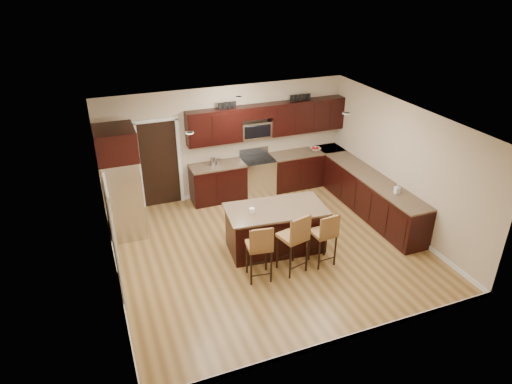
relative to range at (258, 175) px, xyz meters
name	(u,v)px	position (x,y,z in m)	size (l,w,h in m)	color
floor	(270,249)	(-0.68, -2.45, -0.47)	(6.00, 6.00, 0.00)	olive
ceiling	(273,121)	(-0.68, -2.45, 2.23)	(6.00, 6.00, 0.00)	silver
wall_back	(227,142)	(-0.68, 0.30, 0.88)	(6.00, 6.00, 0.00)	#C0AC8B
wall_left	(108,218)	(-3.68, -2.45, 0.88)	(5.50, 5.50, 0.00)	#C0AC8B
wall_right	(402,167)	(2.32, -2.45, 0.88)	(5.50, 5.50, 0.00)	#C0AC8B
base_cabinets	(320,185)	(1.22, -1.01, -0.01)	(4.02, 3.96, 0.92)	black
upper_cabinets	(270,119)	(0.36, 0.13, 1.37)	(4.00, 0.33, 0.80)	black
range	(258,175)	(0.00, 0.00, 0.00)	(0.76, 0.64, 1.11)	silver
microwave	(255,130)	(0.00, 0.15, 1.15)	(0.76, 0.31, 0.40)	silver
doorway	(160,164)	(-2.33, 0.28, 0.56)	(0.85, 0.03, 2.06)	black
pantry_door	(114,243)	(-3.66, -2.75, 0.55)	(0.03, 0.80, 2.04)	white
letter_decor	(264,101)	(0.22, 0.13, 1.82)	(2.20, 0.03, 0.15)	black
island	(275,230)	(-0.58, -2.45, -0.04)	(2.04, 1.20, 0.92)	black
stool_left	(260,247)	(-1.25, -3.30, 0.25)	(0.48, 0.48, 1.15)	olive
stool_mid	(295,237)	(-0.56, -3.30, 0.29)	(0.55, 0.55, 1.22)	olive
stool_right	(325,233)	(0.07, -3.30, 0.22)	(0.44, 0.44, 1.11)	olive
refrigerator	(121,182)	(-3.30, -0.75, 0.74)	(0.79, 0.93, 2.35)	silver
floor_mat	(247,214)	(-0.64, -0.94, -0.47)	(0.82, 0.55, 0.01)	brown
fruit_bowl	(315,149)	(1.58, 0.00, 0.48)	(0.27, 0.27, 0.07)	silver
soap_bottle	(397,189)	(2.02, -2.77, 0.56)	(0.10, 0.10, 0.22)	#B2B2B2
canister_tall	(213,162)	(-1.14, 0.00, 0.55)	(0.12, 0.12, 0.20)	silver
canister_short	(218,162)	(-1.00, 0.00, 0.53)	(0.11, 0.11, 0.16)	silver
island_jar	(252,211)	(-1.08, -2.45, 0.50)	(0.10, 0.10, 0.10)	white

